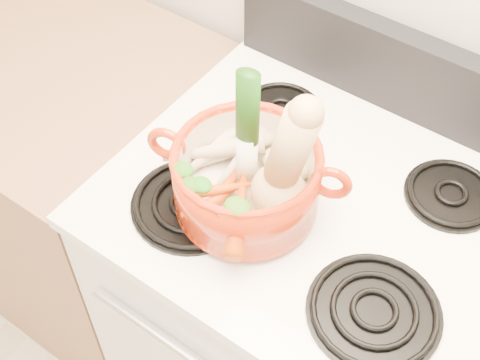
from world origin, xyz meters
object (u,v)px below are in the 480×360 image
Objects in this scene: dutch_oven at (247,179)px; leek at (247,131)px; stove_body at (305,322)px; squash at (284,161)px.

leek is (-0.01, 0.02, 0.10)m from dutch_oven.
dutch_oven is (-0.11, -0.10, 0.57)m from stove_body.
squash is (-0.04, -0.10, 0.66)m from stove_body.
squash is 0.09m from leek.
leek reaches higher than squash.
squash is 0.95× the size of leek.
dutch_oven is 0.96× the size of leek.
leek is at bearing -177.91° from squash.
dutch_oven is at bearing -64.95° from leek.
dutch_oven is at bearing -164.24° from squash.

